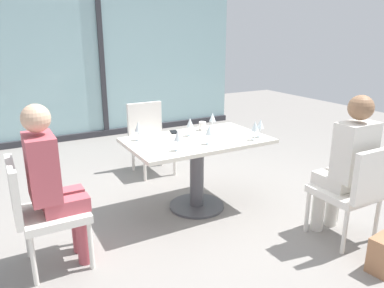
% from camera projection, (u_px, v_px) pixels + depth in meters
% --- Properties ---
extents(ground_plane, '(12.00, 12.00, 0.00)m').
position_uv_depth(ground_plane, '(197.00, 206.00, 3.81)').
color(ground_plane, gray).
extents(window_wall_backdrop, '(4.95, 0.10, 2.70)m').
position_uv_depth(window_wall_backdrop, '(102.00, 65.00, 6.13)').
color(window_wall_backdrop, '#91B7BC').
rests_on(window_wall_backdrop, ground_plane).
extents(dining_table_main, '(1.36, 0.83, 0.73)m').
position_uv_depth(dining_table_main, '(197.00, 157.00, 3.65)').
color(dining_table_main, silver).
rests_on(dining_table_main, ground_plane).
extents(chair_front_right, '(0.46, 0.50, 0.87)m').
position_uv_depth(chair_front_right, '(355.00, 188.00, 3.03)').
color(chair_front_right, silver).
rests_on(chair_front_right, ground_plane).
extents(chair_side_end, '(0.50, 0.46, 0.87)m').
position_uv_depth(chair_side_end, '(40.00, 207.00, 2.69)').
color(chair_side_end, silver).
rests_on(chair_side_end, ground_plane).
extents(chair_near_window, '(0.46, 0.51, 0.87)m').
position_uv_depth(chair_near_window, '(150.00, 134.00, 4.67)').
color(chair_near_window, silver).
rests_on(chair_near_window, ground_plane).
extents(person_front_right, '(0.34, 0.39, 1.26)m').
position_uv_depth(person_front_right, '(347.00, 161.00, 3.07)').
color(person_front_right, silver).
rests_on(person_front_right, ground_plane).
extents(person_side_end, '(0.39, 0.34, 1.26)m').
position_uv_depth(person_side_end, '(52.00, 179.00, 2.69)').
color(person_side_end, '#B24C56').
rests_on(person_side_end, ground_plane).
extents(wine_glass_0, '(0.07, 0.07, 0.18)m').
position_uv_depth(wine_glass_0, '(209.00, 130.00, 3.38)').
color(wine_glass_0, silver).
rests_on(wine_glass_0, dining_table_main).
extents(wine_glass_1, '(0.07, 0.07, 0.18)m').
position_uv_depth(wine_glass_1, '(260.00, 124.00, 3.62)').
color(wine_glass_1, silver).
rests_on(wine_glass_1, dining_table_main).
extents(wine_glass_2, '(0.07, 0.07, 0.18)m').
position_uv_depth(wine_glass_2, '(190.00, 123.00, 3.66)').
color(wine_glass_2, silver).
rests_on(wine_glass_2, dining_table_main).
extents(wine_glass_3, '(0.07, 0.07, 0.18)m').
position_uv_depth(wine_glass_3, '(212.00, 118.00, 3.89)').
color(wine_glass_3, silver).
rests_on(wine_glass_3, dining_table_main).
extents(wine_glass_4, '(0.07, 0.07, 0.18)m').
position_uv_depth(wine_glass_4, '(178.00, 136.00, 3.20)').
color(wine_glass_4, silver).
rests_on(wine_glass_4, dining_table_main).
extents(wine_glass_5, '(0.07, 0.07, 0.18)m').
position_uv_depth(wine_glass_5, '(138.00, 127.00, 3.51)').
color(wine_glass_5, silver).
rests_on(wine_glass_5, dining_table_main).
extents(wine_glass_6, '(0.07, 0.07, 0.18)m').
position_uv_depth(wine_glass_6, '(255.00, 127.00, 3.52)').
color(wine_glass_6, silver).
rests_on(wine_glass_6, dining_table_main).
extents(coffee_cup, '(0.08, 0.08, 0.09)m').
position_uv_depth(coffee_cup, '(202.00, 126.00, 3.90)').
color(coffee_cup, white).
rests_on(coffee_cup, dining_table_main).
extents(cell_phone_on_table, '(0.11, 0.16, 0.01)m').
position_uv_depth(cell_phone_on_table, '(174.00, 132.00, 3.82)').
color(cell_phone_on_table, black).
rests_on(cell_phone_on_table, dining_table_main).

